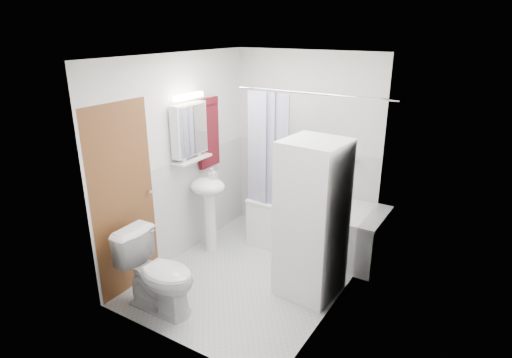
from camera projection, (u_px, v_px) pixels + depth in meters
The scene contains 20 objects.
floor at pixel (252, 274), 4.88m from camera, with size 2.60×2.60×0.00m, color silver.
room_walls at pixel (252, 148), 4.37m from camera, with size 2.60×2.60×2.60m.
wainscot at pixel (266, 217), 4.91m from camera, with size 1.98×2.58×2.58m.
door at pixel (149, 191), 4.57m from camera, with size 0.05×2.00×2.00m.
bathtub at pixel (317, 224), 5.32m from camera, with size 1.64×0.77×0.62m.
tub_spout at pixel (345, 174), 5.28m from camera, with size 0.04×0.04×0.12m, color silver.
curtain_rod at pixel (312, 93), 4.49m from camera, with size 0.02×0.02×1.82m, color silver.
shower_curtain at pixel (267, 154), 5.01m from camera, with size 0.55×0.02×1.45m.
sink at pixel (209, 198), 5.18m from camera, with size 0.44×0.37×1.04m.
medicine_cabinet at pixel (189, 128), 4.87m from camera, with size 0.13×0.50×0.71m.
shelf at pixel (192, 159), 4.99m from camera, with size 0.18×0.54×0.03m, color silver.
shower_caddy at pixel (350, 159), 5.17m from camera, with size 0.22×0.06×0.02m, color silver.
towel at pixel (208, 132), 5.25m from camera, with size 0.07×0.36×0.87m.
washer_dryer at pixel (312, 220), 4.31m from camera, with size 0.63×0.63×1.65m.
toilet at pixel (159, 273), 4.17m from camera, with size 0.45×0.81×0.79m, color white.
soap_pump at pixel (213, 178), 5.11m from camera, with size 0.08×0.17×0.08m, color gray.
shelf_bottle at pixel (183, 158), 4.85m from camera, with size 0.07×0.18×0.07m, color gray.
shelf_cup at pixel (198, 151), 5.07m from camera, with size 0.10×0.09×0.10m, color gray.
shampoo_a at pixel (329, 149), 5.28m from camera, with size 0.13×0.17×0.13m, color gray.
shampoo_b at pixel (338, 153), 5.23m from camera, with size 0.08×0.21×0.08m, color #27629C.
Camera 1 is at (2.25, -3.57, 2.68)m, focal length 30.00 mm.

